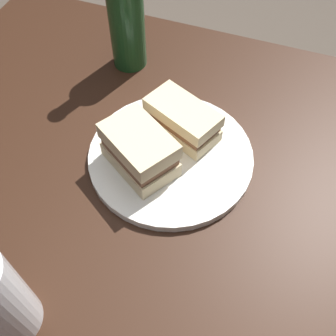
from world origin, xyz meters
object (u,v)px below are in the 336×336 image
object	(u,v)px
sandwich_half_right	(140,150)
cider_bottle	(126,16)
sandwich_half_left	(183,120)
plate	(171,156)

from	to	relation	value
sandwich_half_right	cider_bottle	size ratio (longest dim) A/B	0.50
sandwich_half_left	sandwich_half_right	bearing A→B (deg)	-113.73
sandwich_half_left	cider_bottle	bearing A→B (deg)	137.21
cider_bottle	sandwich_half_left	bearing A→B (deg)	-42.79
plate	cider_bottle	xyz separation A→B (m)	(-0.16, 0.20, 0.10)
plate	sandwich_half_right	size ratio (longest dim) A/B	1.98
plate	sandwich_half_right	world-z (taller)	sandwich_half_right
sandwich_half_left	cider_bottle	world-z (taller)	cider_bottle
sandwich_half_left	cider_bottle	size ratio (longest dim) A/B	0.51
sandwich_half_right	cider_bottle	bearing A→B (deg)	117.09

